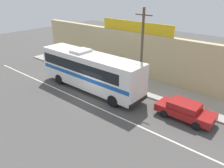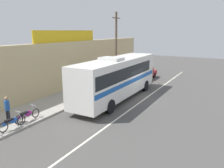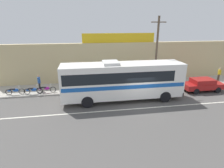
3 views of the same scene
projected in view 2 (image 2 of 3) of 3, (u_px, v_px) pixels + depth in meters
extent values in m
plane|color=#4F4C49|center=(137.00, 97.00, 20.25)|extent=(70.00, 70.00, 0.00)
cube|color=#A8A399|center=(90.00, 89.00, 22.69)|extent=(30.00, 3.60, 0.14)
cube|color=tan|center=(72.00, 65.00, 23.17)|extent=(30.00, 0.70, 4.80)
cube|color=gold|center=(67.00, 36.00, 22.02)|extent=(8.77, 0.12, 1.10)
cube|color=silver|center=(146.00, 98.00, 19.88)|extent=(30.00, 0.14, 0.01)
cube|color=white|center=(118.00, 77.00, 19.24)|extent=(11.22, 2.47, 3.10)
cube|color=black|center=(115.00, 71.00, 18.74)|extent=(9.87, 2.49, 0.96)
cube|color=#1956B2|center=(118.00, 80.00, 19.31)|extent=(10.99, 2.48, 0.36)
cube|color=black|center=(142.00, 64.00, 23.89)|extent=(0.04, 2.22, 1.40)
cube|color=black|center=(141.00, 80.00, 24.30)|extent=(0.12, 2.47, 0.36)
cube|color=silver|center=(111.00, 59.00, 17.90)|extent=(1.40, 1.73, 0.24)
cylinder|color=black|center=(125.00, 83.00, 23.37)|extent=(1.04, 0.32, 1.04)
cylinder|color=black|center=(145.00, 86.00, 22.29)|extent=(1.04, 0.32, 1.04)
cylinder|color=black|center=(84.00, 102.00, 17.26)|extent=(1.04, 0.32, 1.04)
cylinder|color=black|center=(110.00, 106.00, 16.18)|extent=(1.04, 0.32, 1.04)
cube|color=maroon|center=(145.00, 74.00, 27.77)|extent=(4.31, 1.74, 0.56)
cube|color=maroon|center=(145.00, 70.00, 27.57)|extent=(2.24, 1.57, 0.48)
cube|color=black|center=(147.00, 69.00, 28.28)|extent=(0.21, 1.47, 0.34)
cylinder|color=black|center=(142.00, 74.00, 29.29)|extent=(0.62, 0.20, 0.62)
cylinder|color=black|center=(154.00, 75.00, 28.52)|extent=(0.62, 0.20, 0.62)
cylinder|color=black|center=(135.00, 78.00, 27.17)|extent=(0.62, 0.20, 0.62)
cylinder|color=black|center=(148.00, 79.00, 26.39)|extent=(0.62, 0.20, 0.62)
cylinder|color=brown|center=(116.00, 50.00, 23.40)|extent=(0.22, 0.22, 7.58)
cylinder|color=brown|center=(116.00, 18.00, 22.66)|extent=(1.60, 0.10, 0.10)
torus|color=black|center=(36.00, 113.00, 15.07)|extent=(0.62, 0.06, 0.62)
torus|color=black|center=(19.00, 120.00, 13.93)|extent=(0.62, 0.06, 0.62)
cylinder|color=silver|center=(34.00, 109.00, 14.94)|extent=(0.34, 0.04, 0.65)
cylinder|color=silver|center=(33.00, 105.00, 14.78)|extent=(0.03, 0.56, 0.03)
ellipsoid|color=#991E8C|center=(28.00, 113.00, 14.52)|extent=(0.56, 0.22, 0.34)
cube|color=black|center=(24.00, 113.00, 14.23)|extent=(0.52, 0.20, 0.10)
ellipsoid|color=#991E8C|center=(20.00, 117.00, 13.95)|extent=(0.36, 0.14, 0.16)
torus|color=black|center=(21.00, 120.00, 13.90)|extent=(0.62, 0.06, 0.62)
torus|color=black|center=(4.00, 127.00, 12.85)|extent=(0.62, 0.06, 0.62)
cylinder|color=silver|center=(20.00, 116.00, 13.76)|extent=(0.34, 0.04, 0.65)
cylinder|color=silver|center=(18.00, 111.00, 13.60)|extent=(0.03, 0.56, 0.03)
ellipsoid|color=#1E51B2|center=(13.00, 120.00, 13.38)|extent=(0.56, 0.22, 0.34)
cube|color=black|center=(9.00, 120.00, 13.11)|extent=(0.52, 0.20, 0.10)
ellipsoid|color=#1E51B2|center=(4.00, 125.00, 12.87)|extent=(0.36, 0.14, 0.16)
cylinder|color=brown|center=(137.00, 68.00, 32.49)|extent=(0.13, 0.13, 0.80)
cylinder|color=brown|center=(138.00, 68.00, 32.41)|extent=(0.13, 0.13, 0.80)
cylinder|color=gold|center=(138.00, 64.00, 32.29)|extent=(0.30, 0.30, 0.60)
sphere|color=tan|center=(138.00, 61.00, 32.18)|extent=(0.22, 0.22, 0.22)
cylinder|color=gold|center=(137.00, 63.00, 32.37)|extent=(0.08, 0.08, 0.55)
cylinder|color=gold|center=(139.00, 63.00, 32.18)|extent=(0.08, 0.08, 0.55)
cylinder|color=black|center=(7.00, 116.00, 14.23)|extent=(0.13, 0.13, 0.84)
cylinder|color=black|center=(9.00, 117.00, 14.14)|extent=(0.13, 0.13, 0.84)
cylinder|color=#23519E|center=(7.00, 105.00, 14.01)|extent=(0.30, 0.30, 0.63)
sphere|color=#A37556|center=(6.00, 98.00, 13.91)|extent=(0.23, 0.23, 0.23)
cylinder|color=#23519E|center=(5.00, 104.00, 14.10)|extent=(0.08, 0.08, 0.58)
cylinder|color=#23519E|center=(9.00, 105.00, 13.91)|extent=(0.08, 0.08, 0.58)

